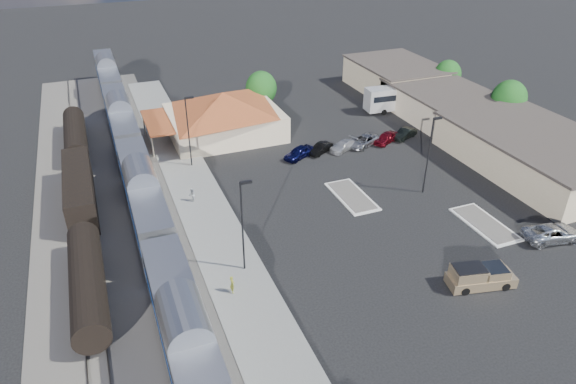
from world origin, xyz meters
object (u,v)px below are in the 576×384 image
object	(u,v)px
station_depot	(224,114)
coach_bus	(403,96)
pickup_truck	(481,277)
suv	(552,233)

from	to	relation	value
station_depot	coach_bus	world-z (taller)	station_depot
station_depot	pickup_truck	bearing A→B (deg)	-73.38
pickup_truck	coach_bus	distance (m)	42.29
station_depot	suv	bearing A→B (deg)	-58.08
suv	station_depot	bearing A→B (deg)	41.72
pickup_truck	coach_bus	bearing A→B (deg)	-11.00
suv	pickup_truck	bearing A→B (deg)	114.90
suv	coach_bus	world-z (taller)	coach_bus
station_depot	suv	distance (m)	43.05
pickup_truck	suv	distance (m)	11.35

